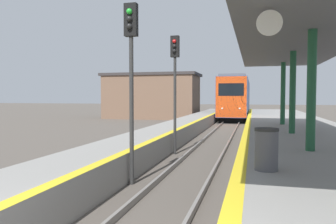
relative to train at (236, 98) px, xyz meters
name	(u,v)px	position (x,y,z in m)	size (l,w,h in m)	color
train	(236,98)	(0.00, 0.00, 0.00)	(2.81, 18.99, 4.57)	black
signal_near	(131,60)	(-1.38, -30.57, 1.18)	(0.36, 0.31, 5.06)	#2D2D2D
signal_mid	(175,73)	(-1.32, -25.55, 1.18)	(0.36, 0.31, 5.06)	#2D2D2D
station_canopy	(301,43)	(3.58, -26.42, 2.12)	(4.44, 19.01, 3.76)	#1E5133
trash_bin	(266,149)	(2.22, -31.79, -0.98)	(0.52, 0.52, 0.92)	#4C4C51
station_building	(152,96)	(-9.23, -3.57, 0.22)	(10.73, 5.34, 5.06)	brown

